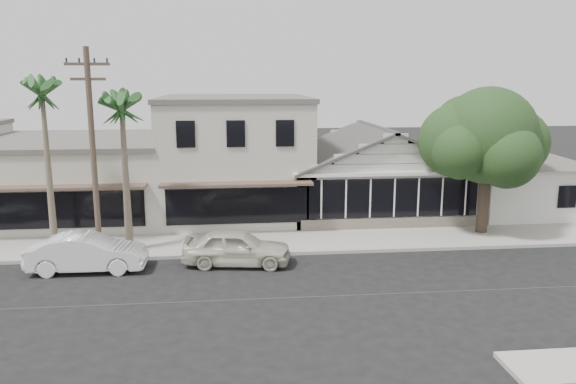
{
  "coord_description": "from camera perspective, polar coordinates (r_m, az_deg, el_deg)",
  "views": [
    {
      "loc": [
        -3.29,
        -18.84,
        7.71
      ],
      "look_at": [
        -0.71,
        6.0,
        2.66
      ],
      "focal_mm": 35.0,
      "sensor_mm": 36.0,
      "label": 1
    }
  ],
  "objects": [
    {
      "name": "ground",
      "position": [
        20.62,
        3.74,
        -10.55
      ],
      "size": [
        140.0,
        140.0,
        0.0
      ],
      "primitive_type": "plane",
      "color": "black",
      "rests_on": "ground"
    },
    {
      "name": "side_cottage",
      "position": [
        35.09,
        22.22,
        0.38
      ],
      "size": [
        6.0,
        6.0,
        3.0
      ],
      "primitive_type": "cube",
      "color": "silver",
      "rests_on": "ground"
    },
    {
      "name": "palm_mid",
      "position": [
        26.6,
        -23.71,
        9.02
      ],
      "size": [
        2.88,
        2.88,
        8.16
      ],
      "color": "#726651",
      "rests_on": "ground"
    },
    {
      "name": "sidewalk_north",
      "position": [
        27.12,
        -15.75,
        -5.37
      ],
      "size": [
        90.0,
        3.5,
        0.15
      ],
      "primitive_type": "cube",
      "color": "#9E9991",
      "rests_on": "ground"
    },
    {
      "name": "palm_east",
      "position": [
        25.33,
        -16.55,
        8.28
      ],
      "size": [
        2.95,
        2.95,
        7.65
      ],
      "color": "#726651",
      "rests_on": "ground"
    },
    {
      "name": "row_building_near",
      "position": [
        32.65,
        -5.38,
        3.53
      ],
      "size": [
        8.0,
        10.0,
        6.5
      ],
      "primitive_type": "cube",
      "color": "#B8B5A6",
      "rests_on": "ground"
    },
    {
      "name": "shade_tree",
      "position": [
        29.28,
        19.33,
        5.19
      ],
      "size": [
        6.64,
        6.01,
        7.37
      ],
      "rotation": [
        0.0,
        0.0,
        0.05
      ],
      "color": "#46362A",
      "rests_on": "ground"
    },
    {
      "name": "car_0",
      "position": [
        23.75,
        -5.23,
        -5.61
      ],
      "size": [
        4.73,
        2.42,
        1.54
      ],
      "primitive_type": "imported",
      "rotation": [
        0.0,
        0.0,
        1.43
      ],
      "color": "beige",
      "rests_on": "ground"
    },
    {
      "name": "corner_shop",
      "position": [
        32.79,
        8.79,
        2.36
      ],
      "size": [
        10.4,
        8.6,
        5.1
      ],
      "color": "silver",
      "rests_on": "ground"
    },
    {
      "name": "car_1",
      "position": [
        24.33,
        -19.7,
        -5.83
      ],
      "size": [
        4.7,
        1.69,
        1.54
      ],
      "primitive_type": "imported",
      "rotation": [
        0.0,
        0.0,
        1.56
      ],
      "color": "white",
      "rests_on": "ground"
    },
    {
      "name": "row_building_midnear",
      "position": [
        33.96,
        -20.71,
        1.18
      ],
      "size": [
        10.0,
        10.0,
        4.2
      ],
      "primitive_type": "cube",
      "color": "#B3AFA1",
      "rests_on": "ground"
    },
    {
      "name": "utility_pole",
      "position": [
        24.88,
        -19.21,
        4.05
      ],
      "size": [
        1.8,
        0.24,
        9.0
      ],
      "color": "brown",
      "rests_on": "ground"
    }
  ]
}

